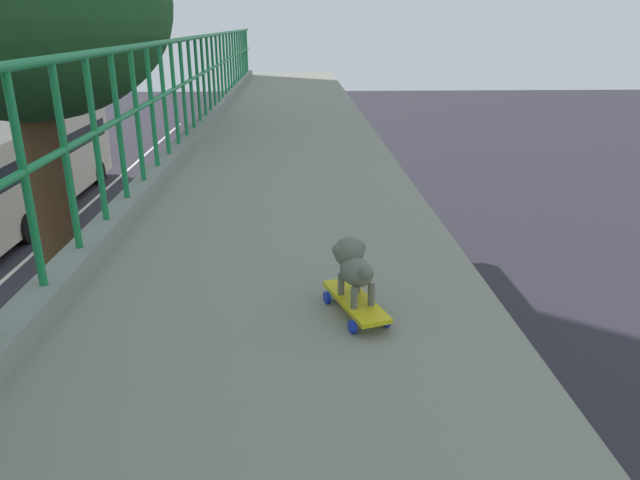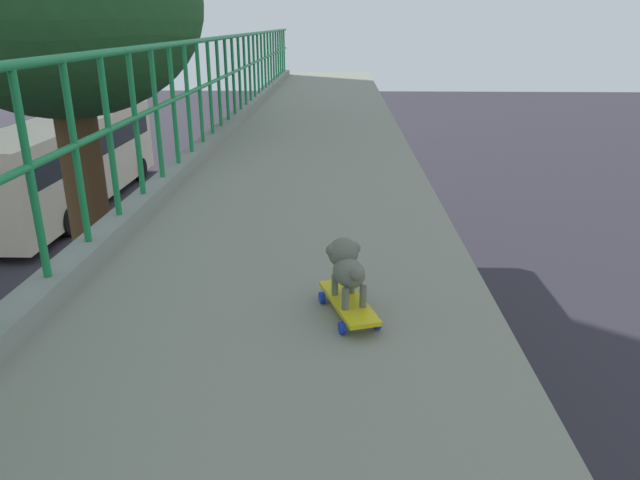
# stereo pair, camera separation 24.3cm
# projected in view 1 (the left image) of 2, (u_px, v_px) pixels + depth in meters

# --- Properties ---
(city_bus) EXTENTS (2.70, 11.66, 3.27)m
(city_bus) POSITION_uv_depth(u_px,v_px,m) (24.00, 163.00, 20.90)
(city_bus) COLOR beige
(city_bus) RESTS_ON ground
(roadside_tree_mid) EXTENTS (3.70, 3.70, 8.26)m
(roadside_tree_mid) POSITION_uv_depth(u_px,v_px,m) (24.00, 18.00, 7.36)
(roadside_tree_mid) COLOR brown
(roadside_tree_mid) RESTS_ON ground
(toy_skateboard) EXTENTS (0.33, 0.57, 0.09)m
(toy_skateboard) POSITION_uv_depth(u_px,v_px,m) (355.00, 302.00, 3.07)
(toy_skateboard) COLOR gold
(toy_skateboard) RESTS_ON overpass_deck
(small_dog) EXTENTS (0.23, 0.36, 0.31)m
(small_dog) POSITION_uv_depth(u_px,v_px,m) (353.00, 263.00, 3.03)
(small_dog) COLOR #606456
(small_dog) RESTS_ON toy_skateboard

